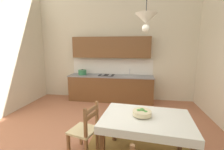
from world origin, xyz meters
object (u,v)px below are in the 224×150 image
object	(u,v)px
dining_table	(146,124)
dining_chair_tv_side	(85,130)
fruit_bowl	(142,113)
pendant_lamp	(146,19)
kitchen_cabinetry	(111,76)

from	to	relation	value
dining_table	dining_chair_tv_side	xyz separation A→B (m)	(-1.03, -0.02, -0.19)
dining_table	fruit_bowl	xyz separation A→B (m)	(-0.07, 0.02, 0.18)
pendant_lamp	dining_table	bearing A→B (deg)	9.75
kitchen_cabinetry	pendant_lamp	size ratio (longest dim) A/B	3.61
kitchen_cabinetry	dining_chair_tv_side	bearing A→B (deg)	-89.66
dining_chair_tv_side	pendant_lamp	bearing A→B (deg)	0.69
kitchen_cabinetry	dining_table	world-z (taller)	kitchen_cabinetry
dining_chair_tv_side	pendant_lamp	size ratio (longest dim) A/B	1.16
kitchen_cabinetry	pendant_lamp	distance (m)	3.30
dining_table	fruit_bowl	distance (m)	0.19
dining_table	pendant_lamp	bearing A→B (deg)	-170.25
kitchen_cabinetry	fruit_bowl	bearing A→B (deg)	-70.75
dining_chair_tv_side	fruit_bowl	world-z (taller)	dining_chair_tv_side
kitchen_cabinetry	dining_chair_tv_side	world-z (taller)	kitchen_cabinetry
kitchen_cabinetry	dining_table	xyz separation A→B (m)	(1.04, -2.82, -0.22)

